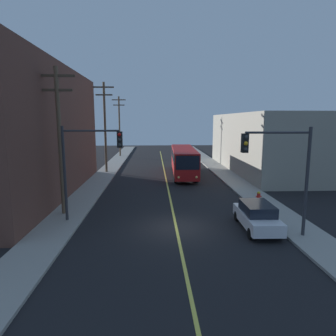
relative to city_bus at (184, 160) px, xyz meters
name	(u,v)px	position (x,y,z in m)	size (l,w,h in m)	color
ground_plane	(176,227)	(-2.20, -17.29, -1.82)	(120.00, 120.00, 0.00)	black
sidewalk_left	(91,189)	(-9.45, -7.29, -1.74)	(2.50, 90.00, 0.15)	gray
sidewalk_right	(243,188)	(5.05, -7.29, -1.74)	(2.50, 90.00, 0.15)	gray
lane_stripe_center	(166,179)	(-2.20, -2.29, -1.81)	(0.16, 60.00, 0.01)	#D8CC4C
building_left_brick	(10,132)	(-15.69, -8.89, 3.67)	(10.00, 21.94, 10.99)	brown
building_right_warehouse	(276,142)	(12.29, 2.80, 1.85)	(12.00, 22.70, 7.34)	gray
city_bus	(184,160)	(0.00, 0.00, 0.00)	(2.97, 12.22, 3.20)	maroon
parked_car_white	(257,216)	(2.60, -17.88, -0.98)	(1.91, 4.45, 1.62)	silver
utility_pole_near	(60,135)	(-9.77, -14.60, 3.71)	(2.40, 0.28, 9.77)	brown
utility_pole_mid	(105,124)	(-9.47, 2.00, 4.28)	(2.40, 0.28, 10.87)	brown
utility_pole_far	(119,124)	(-9.65, 18.66, 4.10)	(2.40, 0.28, 10.51)	brown
traffic_signal_left_corner	(89,156)	(-7.61, -16.04, 2.49)	(3.75, 0.48, 6.00)	#2D2D33
traffic_signal_right_corner	(280,162)	(3.21, -19.26, 2.49)	(3.75, 0.48, 6.00)	#2D2D33
fire_hydrant	(259,197)	(4.65, -12.49, -1.23)	(0.44, 0.26, 0.84)	red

